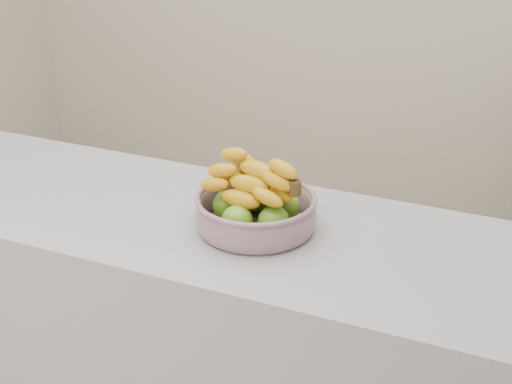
{
  "coord_description": "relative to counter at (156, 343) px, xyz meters",
  "views": [
    {
      "loc": [
        0.96,
        -1.55,
        1.73
      ],
      "look_at": [
        0.32,
        -0.1,
        1.0
      ],
      "focal_mm": 50.0,
      "sensor_mm": 36.0,
      "label": 1
    }
  ],
  "objects": [
    {
      "name": "counter",
      "position": [
        0.0,
        0.0,
        0.0
      ],
      "size": [
        2.0,
        0.6,
        0.9
      ],
      "primitive_type": "cube",
      "color": "#92949A",
      "rests_on": "ground"
    },
    {
      "name": "fruit_bowl",
      "position": [
        0.32,
        0.0,
        0.51
      ],
      "size": [
        0.3,
        0.3,
        0.18
      ],
      "rotation": [
        0.0,
        0.0,
        -0.24
      ],
      "color": "#8F9AAC",
      "rests_on": "counter"
    }
  ]
}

